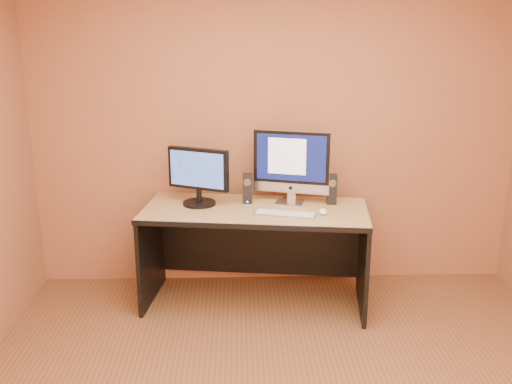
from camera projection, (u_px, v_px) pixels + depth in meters
walls at (302, 205)px, 2.77m from camera, size 4.00×4.00×2.60m
desk at (255, 257)px, 4.47m from camera, size 1.79×0.96×0.79m
imac at (291, 167)px, 4.42m from camera, size 0.65×0.39×0.59m
second_monitor at (199, 177)px, 4.40m from camera, size 0.57×0.45×0.45m
speaker_left at (247, 188)px, 4.48m from camera, size 0.08×0.08×0.24m
speaker_right at (332, 189)px, 4.45m from camera, size 0.08×0.08×0.24m
keyboard at (285, 214)px, 4.21m from camera, size 0.48×0.24×0.02m
mouse at (323, 211)px, 4.24m from camera, size 0.07×0.11×0.04m
cable_a at (292, 197)px, 4.65m from camera, size 0.03×0.24×0.01m
cable_b at (284, 198)px, 4.63m from camera, size 0.13×0.15×0.01m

